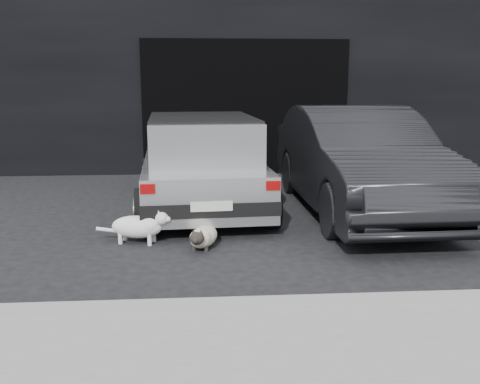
{
  "coord_description": "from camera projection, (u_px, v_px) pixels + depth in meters",
  "views": [
    {
      "loc": [
        0.12,
        -6.51,
        1.83
      ],
      "look_at": [
        0.58,
        -0.23,
        0.51
      ],
      "focal_mm": 40.0,
      "sensor_mm": 36.0,
      "label": 1
    }
  ],
  "objects": [
    {
      "name": "second_car",
      "position": [
        357.0,
        160.0,
        7.47
      ],
      "size": [
        1.66,
        4.49,
        1.47
      ],
      "primitive_type": "imported",
      "rotation": [
        0.0,
        0.0,
        0.02
      ],
      "color": "black",
      "rests_on": "ground"
    },
    {
      "name": "cat_siamese",
      "position": [
        203.0,
        237.0,
        5.9
      ],
      "size": [
        0.41,
        0.82,
        0.29
      ],
      "rotation": [
        0.0,
        0.0,
        2.88
      ],
      "color": "beige",
      "rests_on": "ground"
    },
    {
      "name": "silver_hatchback",
      "position": [
        201.0,
        158.0,
        7.66
      ],
      "size": [
        1.98,
        3.72,
        1.34
      ],
      "rotation": [
        0.0,
        0.0,
        0.06
      ],
      "color": "#B3B6B8",
      "rests_on": "ground"
    },
    {
      "name": "building_facade",
      "position": [
        238.0,
        50.0,
        12.13
      ],
      "size": [
        34.0,
        4.0,
        5.0
      ],
      "primitive_type": "cube",
      "color": "black",
      "rests_on": "ground"
    },
    {
      "name": "cat_white",
      "position": [
        140.0,
        226.0,
        6.08
      ],
      "size": [
        0.87,
        0.43,
        0.41
      ],
      "rotation": [
        0.0,
        0.0,
        -1.81
      ],
      "color": "white",
      "rests_on": "ground"
    },
    {
      "name": "curb",
      "position": [
        314.0,
        307.0,
        4.24
      ],
      "size": [
        18.0,
        0.25,
        0.12
      ],
      "primitive_type": "cube",
      "color": "gray",
      "rests_on": "ground"
    },
    {
      "name": "ground",
      "position": [
        192.0,
        228.0,
        6.72
      ],
      "size": [
        80.0,
        80.0,
        0.0
      ],
      "primitive_type": "plane",
      "color": "black",
      "rests_on": "ground"
    },
    {
      "name": "garage_opening",
      "position": [
        246.0,
        108.0,
        10.42
      ],
      "size": [
        4.0,
        0.1,
        2.6
      ],
      "primitive_type": "cube",
      "color": "black",
      "rests_on": "ground"
    }
  ]
}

